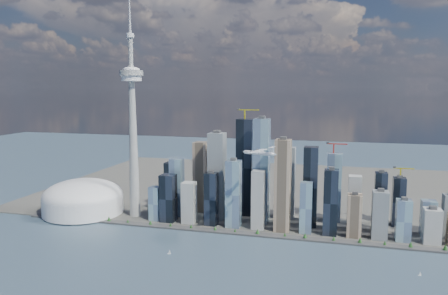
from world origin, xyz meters
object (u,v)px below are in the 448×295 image
(dome_stadium, at_px, (83,199))
(airplane, at_px, (259,153))
(sailboat_west, at_px, (169,252))
(sailboat_east, at_px, (420,274))
(needle_tower, at_px, (133,123))

(dome_stadium, distance_m, airplane, 504.11)
(dome_stadium, height_order, sailboat_west, dome_stadium)
(sailboat_west, distance_m, sailboat_east, 454.85)
(airplane, bearing_deg, needle_tower, 179.25)
(needle_tower, relative_size, sailboat_west, 53.29)
(dome_stadium, relative_size, sailboat_west, 19.36)
(airplane, bearing_deg, sailboat_west, -129.91)
(sailboat_west, bearing_deg, needle_tower, 123.37)
(needle_tower, distance_m, airplane, 350.74)
(airplane, relative_size, sailboat_east, 9.22)
(sailboat_west, bearing_deg, airplane, 26.34)
(needle_tower, relative_size, dome_stadium, 2.75)
(needle_tower, distance_m, dome_stadium, 241.40)
(dome_stadium, relative_size, sailboat_east, 24.56)
(dome_stadium, xyz_separation_m, sailboat_east, (769.31, -179.11, -36.83))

